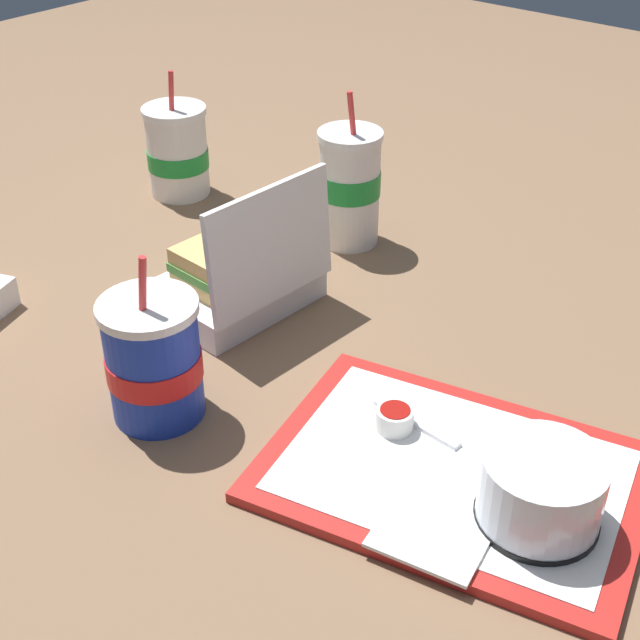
# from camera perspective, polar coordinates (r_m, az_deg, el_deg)

# --- Properties ---
(ground_plane) EXTENTS (3.20, 3.20, 0.00)m
(ground_plane) POSITION_cam_1_polar(r_m,az_deg,el_deg) (1.05, -0.11, -2.93)
(ground_plane) COLOR brown
(food_tray) EXTENTS (0.42, 0.34, 0.01)m
(food_tray) POSITION_cam_1_polar(r_m,az_deg,el_deg) (0.91, 8.49, -9.73)
(food_tray) COLOR red
(food_tray) RESTS_ON ground_plane
(cake_container) EXTENTS (0.12, 0.12, 0.07)m
(cake_container) POSITION_cam_1_polar(r_m,az_deg,el_deg) (0.85, 13.94, -10.63)
(cake_container) COLOR black
(cake_container) RESTS_ON food_tray
(ketchup_cup) EXTENTS (0.04, 0.04, 0.02)m
(ketchup_cup) POSITION_cam_1_polar(r_m,az_deg,el_deg) (0.94, 4.81, -6.27)
(ketchup_cup) COLOR white
(ketchup_cup) RESTS_ON food_tray
(napkin_stack) EXTENTS (0.12, 0.12, 0.00)m
(napkin_stack) POSITION_cam_1_polar(r_m,az_deg,el_deg) (0.84, 7.38, -13.11)
(napkin_stack) COLOR white
(napkin_stack) RESTS_ON food_tray
(plastic_fork) EXTENTS (0.11, 0.02, 0.00)m
(plastic_fork) POSITION_cam_1_polar(r_m,az_deg,el_deg) (0.95, 6.18, -6.54)
(plastic_fork) COLOR white
(plastic_fork) RESTS_ON food_tray
(clamshell_sandwich_center) EXTENTS (0.17, 0.20, 0.19)m
(clamshell_sandwich_center) POSITION_cam_1_polar(r_m,az_deg,el_deg) (1.14, -5.28, 2.86)
(clamshell_sandwich_center) COLOR white
(clamshell_sandwich_center) RESTS_ON ground_plane
(soda_cup_left) EXTENTS (0.10, 0.10, 0.20)m
(soda_cup_left) POSITION_cam_1_polar(r_m,az_deg,el_deg) (1.45, -9.11, 10.58)
(soda_cup_left) COLOR white
(soda_cup_left) RESTS_ON ground_plane
(soda_cup_corner) EXTENTS (0.09, 0.09, 0.23)m
(soda_cup_corner) POSITION_cam_1_polar(r_m,az_deg,el_deg) (1.28, 1.88, 8.54)
(soda_cup_corner) COLOR white
(soda_cup_corner) RESTS_ON ground_plane
(soda_cup_right) EXTENTS (0.11, 0.11, 0.20)m
(soda_cup_right) POSITION_cam_1_polar(r_m,az_deg,el_deg) (0.96, -10.60, -2.53)
(soda_cup_right) COLOR #1938B7
(soda_cup_right) RESTS_ON ground_plane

